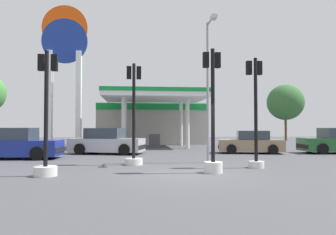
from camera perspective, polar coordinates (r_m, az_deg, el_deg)
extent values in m
plane|color=#47474C|center=(11.62, 3.36, -9.94)|extent=(90.00, 90.00, 0.00)
cube|color=#ADA89E|center=(33.71, -3.09, -1.18)|extent=(10.52, 6.13, 3.99)
cube|color=#148C38|center=(30.66, -2.81, 1.96)|extent=(10.52, 0.12, 0.60)
cube|color=white|center=(27.11, -2.41, 3.56)|extent=(8.31, 6.72, 0.35)
cube|color=#148C38|center=(27.14, -2.40, 4.24)|extent=(8.41, 6.82, 0.30)
cylinder|color=silver|center=(25.11, -7.85, -0.97)|extent=(0.32, 0.32, 3.99)
cylinder|color=silver|center=(25.43, 3.46, -0.99)|extent=(0.32, 0.32, 3.99)
cylinder|color=silver|center=(28.81, -7.59, -1.07)|extent=(0.32, 0.32, 3.99)
cylinder|color=silver|center=(29.08, 2.28, -1.09)|extent=(0.32, 0.32, 3.99)
cube|color=#4C4C51|center=(27.01, -2.42, -4.11)|extent=(0.90, 0.60, 1.10)
cube|color=white|center=(27.08, -20.17, 3.02)|extent=(0.40, 0.56, 7.72)
cube|color=white|center=(26.61, -15.49, 3.06)|extent=(0.40, 0.56, 7.72)
cylinder|color=navy|center=(27.60, -17.75, 12.74)|extent=(3.56, 0.22, 3.56)
cylinder|color=#EA4C0C|center=(27.91, -17.72, 14.85)|extent=(3.56, 0.22, 3.56)
cube|color=white|center=(27.80, -17.72, 13.77)|extent=(3.28, 0.08, 0.64)
cylinder|color=black|center=(21.96, 25.61, -5.01)|extent=(0.71, 0.29, 0.69)
cylinder|color=black|center=(23.62, 23.59, -4.79)|extent=(0.71, 0.29, 0.69)
cube|color=black|center=(22.44, 22.68, -4.70)|extent=(0.28, 1.80, 0.26)
cylinder|color=black|center=(21.11, -6.26, -5.32)|extent=(0.72, 0.40, 0.68)
cylinder|color=black|center=(19.35, -7.72, -5.64)|extent=(0.72, 0.40, 0.68)
cylinder|color=black|center=(22.01, -13.29, -5.13)|extent=(0.72, 0.40, 0.68)
cylinder|color=black|center=(20.33, -15.28, -5.40)|extent=(0.72, 0.40, 0.68)
cube|color=#B2B2BA|center=(20.64, -10.68, -4.76)|extent=(4.82, 2.98, 0.81)
cube|color=#2D3842|center=(20.67, -11.09, -2.79)|extent=(2.50, 2.16, 0.68)
cube|color=black|center=(20.01, -4.72, -5.21)|extent=(0.58, 1.76, 0.26)
cylinder|color=black|center=(20.51, 11.14, -5.50)|extent=(0.65, 0.34, 0.61)
cylinder|color=black|center=(22.15, 10.85, -5.22)|extent=(0.65, 0.34, 0.61)
cylinder|color=black|center=(20.83, 18.04, -5.39)|extent=(0.65, 0.34, 0.61)
cylinder|color=black|center=(22.45, 17.24, -5.13)|extent=(0.65, 0.34, 0.61)
cube|color=#8C7556|center=(21.44, 14.33, -4.78)|extent=(4.30, 2.55, 0.73)
cube|color=#2D3842|center=(21.43, 14.70, -3.08)|extent=(2.20, 1.89, 0.61)
cube|color=black|center=(21.29, 9.03, -5.11)|extent=(0.47, 1.59, 0.23)
cylinder|color=black|center=(19.30, -20.32, -5.54)|extent=(0.70, 0.26, 0.69)
cylinder|color=black|center=(17.53, -22.07, -5.91)|extent=(0.70, 0.26, 0.69)
cube|color=navy|center=(18.87, -25.25, -4.88)|extent=(4.62, 2.08, 0.82)
cube|color=#2D3842|center=(18.90, -25.68, -2.70)|extent=(2.23, 1.77, 0.69)
cube|color=black|center=(18.18, -18.67, -5.45)|extent=(0.20, 1.81, 0.26)
cylinder|color=silver|center=(14.47, -6.08, -7.75)|extent=(0.79, 0.79, 0.28)
cylinder|color=black|center=(14.41, -6.05, 1.19)|extent=(0.14, 0.14, 4.22)
cube|color=black|center=(14.77, -6.89, 7.86)|extent=(0.21, 0.20, 0.57)
sphere|color=red|center=(14.92, -6.88, 8.47)|extent=(0.15, 0.15, 0.15)
sphere|color=#D89E0C|center=(14.89, -6.88, 7.78)|extent=(0.15, 0.15, 0.15)
sphere|color=green|center=(14.86, -6.89, 7.10)|extent=(0.15, 0.15, 0.15)
cube|color=black|center=(14.76, -5.17, 7.86)|extent=(0.21, 0.20, 0.57)
sphere|color=red|center=(14.92, -5.17, 8.46)|extent=(0.15, 0.15, 0.15)
sphere|color=#D89E0C|center=(14.88, -5.17, 7.78)|extent=(0.15, 0.15, 0.15)
sphere|color=green|center=(14.86, -5.18, 7.10)|extent=(0.15, 0.15, 0.15)
cylinder|color=silver|center=(11.98, 7.97, -8.72)|extent=(0.68, 0.68, 0.40)
cylinder|color=black|center=(11.92, 7.92, 2.19)|extent=(0.14, 0.14, 4.14)
cube|color=black|center=(12.25, 6.69, 10.04)|extent=(0.21, 0.20, 0.57)
sphere|color=red|center=(12.41, 6.56, 10.75)|extent=(0.15, 0.15, 0.15)
sphere|color=#D89E0C|center=(12.37, 6.57, 9.93)|extent=(0.15, 0.15, 0.15)
sphere|color=green|center=(12.33, 6.57, 9.11)|extent=(0.15, 0.15, 0.15)
cube|color=black|center=(12.35, 8.71, 9.96)|extent=(0.21, 0.20, 0.57)
sphere|color=red|center=(12.51, 8.57, 10.65)|extent=(0.15, 0.15, 0.15)
sphere|color=#D89E0C|center=(12.47, 8.57, 9.84)|extent=(0.15, 0.15, 0.15)
sphere|color=green|center=(12.43, 8.57, 9.03)|extent=(0.15, 0.15, 0.15)
cylinder|color=silver|center=(13.80, 15.31, -8.01)|extent=(0.63, 0.63, 0.27)
cylinder|color=black|center=(13.74, 15.23, 1.39)|extent=(0.14, 0.14, 4.25)
cube|color=black|center=(14.01, 14.08, 8.49)|extent=(0.21, 0.20, 0.57)
sphere|color=red|center=(14.16, 13.91, 9.12)|extent=(0.15, 0.15, 0.15)
sphere|color=#D89E0C|center=(14.13, 13.91, 8.40)|extent=(0.15, 0.15, 0.15)
sphere|color=green|center=(14.10, 13.92, 7.68)|extent=(0.15, 0.15, 0.15)
cube|color=black|center=(14.17, 15.78, 8.39)|extent=(0.21, 0.20, 0.57)
sphere|color=red|center=(14.31, 15.59, 9.01)|extent=(0.15, 0.15, 0.15)
sphere|color=#D89E0C|center=(14.28, 15.59, 8.31)|extent=(0.15, 0.15, 0.15)
sphere|color=green|center=(14.25, 15.60, 7.59)|extent=(0.15, 0.15, 0.15)
cylinder|color=silver|center=(11.85, -20.82, -8.86)|extent=(0.78, 0.78, 0.33)
cylinder|color=black|center=(11.77, -20.70, 1.55)|extent=(0.14, 0.14, 3.96)
cube|color=black|center=(12.18, -21.44, 9.01)|extent=(0.21, 0.20, 0.57)
sphere|color=red|center=(12.33, -21.27, 9.73)|extent=(0.15, 0.15, 0.15)
sphere|color=#D89E0C|center=(12.29, -21.28, 8.90)|extent=(0.15, 0.15, 0.15)
sphere|color=green|center=(12.26, -21.29, 8.08)|extent=(0.15, 0.15, 0.15)
cube|color=black|center=(12.07, -19.40, 9.08)|extent=(0.21, 0.20, 0.57)
sphere|color=red|center=(12.22, -19.25, 9.81)|extent=(0.15, 0.15, 0.15)
sphere|color=#D89E0C|center=(12.19, -19.26, 8.98)|extent=(0.15, 0.15, 0.15)
sphere|color=green|center=(12.15, -19.27, 8.14)|extent=(0.15, 0.15, 0.15)
cylinder|color=brown|center=(36.23, -3.67, -2.41)|extent=(0.37, 0.37, 2.49)
ellipsoid|color=green|center=(36.29, -3.67, 1.73)|extent=(3.67, 3.67, 3.16)
cylinder|color=brown|center=(42.79, 20.06, -1.80)|extent=(0.28, 0.28, 3.10)
ellipsoid|color=#326131|center=(42.91, 20.01, 2.54)|extent=(4.52, 4.52, 4.41)
cylinder|color=gray|center=(15.38, 7.04, 4.45)|extent=(0.12, 0.12, 6.63)
cylinder|color=gray|center=(15.49, 7.50, 16.60)|extent=(0.09, 1.20, 0.09)
cube|color=beige|center=(14.92, 8.06, 17.12)|extent=(0.24, 0.44, 0.16)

